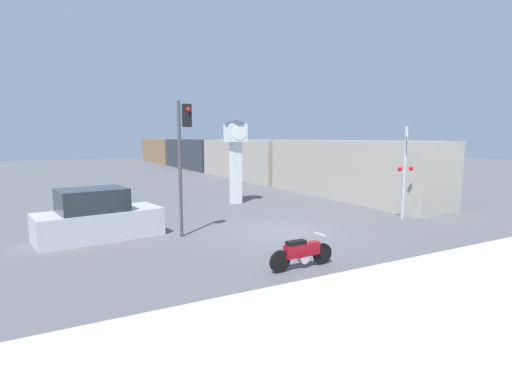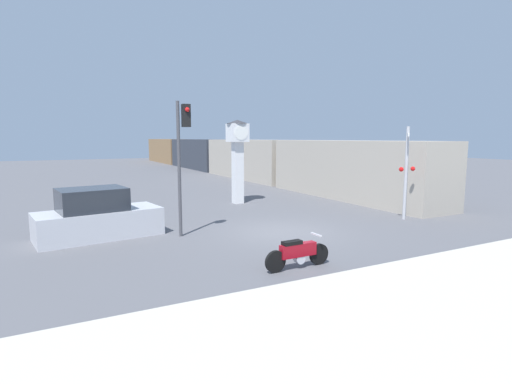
{
  "view_description": "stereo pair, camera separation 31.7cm",
  "coord_description": "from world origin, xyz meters",
  "px_view_note": "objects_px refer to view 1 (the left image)",
  "views": [
    {
      "loc": [
        -8.02,
        -12.55,
        3.54
      ],
      "look_at": [
        -0.19,
        1.72,
        1.34
      ],
      "focal_mm": 28.0,
      "sensor_mm": 36.0,
      "label": 1
    },
    {
      "loc": [
        -7.74,
        -12.7,
        3.54
      ],
      "look_at": [
        -0.19,
        1.72,
        1.34
      ],
      "focal_mm": 28.0,
      "sensor_mm": 36.0,
      "label": 2
    }
  ],
  "objects_px": {
    "railroad_crossing_signal": "(405,169)",
    "parked_car": "(97,218)",
    "freight_train": "(216,156)",
    "motorcycle": "(302,253)",
    "clock_tower": "(236,148)",
    "traffic_light": "(183,145)"
  },
  "relations": [
    {
      "from": "parked_car",
      "to": "railroad_crossing_signal",
      "type": "bearing_deg",
      "value": -20.98
    },
    {
      "from": "railroad_crossing_signal",
      "to": "clock_tower",
      "type": "bearing_deg",
      "value": 121.86
    },
    {
      "from": "parked_car",
      "to": "clock_tower",
      "type": "bearing_deg",
      "value": 22.76
    },
    {
      "from": "freight_train",
      "to": "parked_car",
      "type": "relative_size",
      "value": 11.98
    },
    {
      "from": "freight_train",
      "to": "traffic_light",
      "type": "distance_m",
      "value": 27.17
    },
    {
      "from": "traffic_light",
      "to": "railroad_crossing_signal",
      "type": "xyz_separation_m",
      "value": [
        9.45,
        -1.61,
        -1.1
      ]
    },
    {
      "from": "railroad_crossing_signal",
      "to": "parked_car",
      "type": "xyz_separation_m",
      "value": [
        -12.28,
        2.77,
        -1.45
      ]
    },
    {
      "from": "motorcycle",
      "to": "parked_car",
      "type": "distance_m",
      "value": 7.62
    },
    {
      "from": "motorcycle",
      "to": "traffic_light",
      "type": "bearing_deg",
      "value": 106.58
    },
    {
      "from": "clock_tower",
      "to": "railroad_crossing_signal",
      "type": "height_order",
      "value": "clock_tower"
    },
    {
      "from": "railroad_crossing_signal",
      "to": "parked_car",
      "type": "height_order",
      "value": "railroad_crossing_signal"
    },
    {
      "from": "clock_tower",
      "to": "parked_car",
      "type": "bearing_deg",
      "value": -148.97
    },
    {
      "from": "clock_tower",
      "to": "railroad_crossing_signal",
      "type": "bearing_deg",
      "value": -58.14
    },
    {
      "from": "traffic_light",
      "to": "parked_car",
      "type": "xyz_separation_m",
      "value": [
        -2.83,
        1.16,
        -2.54
      ]
    },
    {
      "from": "motorcycle",
      "to": "clock_tower",
      "type": "relative_size",
      "value": 0.45
    },
    {
      "from": "clock_tower",
      "to": "traffic_light",
      "type": "relative_size",
      "value": 0.93
    },
    {
      "from": "freight_train",
      "to": "railroad_crossing_signal",
      "type": "relative_size",
      "value": 13.11
    },
    {
      "from": "clock_tower",
      "to": "parked_car",
      "type": "distance_m",
      "value": 9.25
    },
    {
      "from": "motorcycle",
      "to": "traffic_light",
      "type": "distance_m",
      "value": 6.0
    },
    {
      "from": "traffic_light",
      "to": "parked_car",
      "type": "bearing_deg",
      "value": 157.64
    },
    {
      "from": "railroad_crossing_signal",
      "to": "parked_car",
      "type": "distance_m",
      "value": 12.67
    },
    {
      "from": "motorcycle",
      "to": "railroad_crossing_signal",
      "type": "height_order",
      "value": "railroad_crossing_signal"
    }
  ]
}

